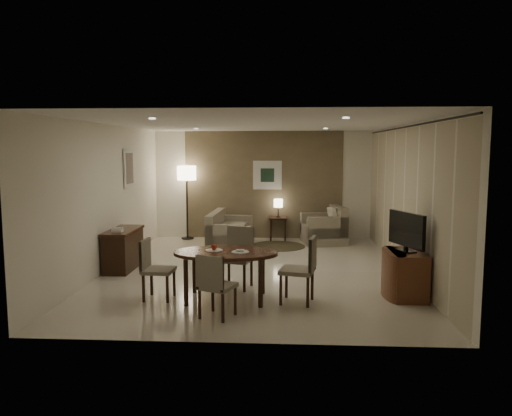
# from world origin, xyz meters

# --- Properties ---
(room_shell) EXTENTS (5.50, 7.00, 2.70)m
(room_shell) POSITION_xyz_m (0.00, 0.40, 1.35)
(room_shell) COLOR beige
(room_shell) RESTS_ON ground
(taupe_accent) EXTENTS (3.96, 0.03, 2.70)m
(taupe_accent) POSITION_xyz_m (0.00, 3.48, 1.35)
(taupe_accent) COLOR #79684B
(taupe_accent) RESTS_ON wall_back
(curtain_wall) EXTENTS (0.08, 6.70, 2.58)m
(curtain_wall) POSITION_xyz_m (2.68, 0.00, 1.32)
(curtain_wall) COLOR beige
(curtain_wall) RESTS_ON wall_right
(curtain_rod) EXTENTS (0.03, 6.80, 0.03)m
(curtain_rod) POSITION_xyz_m (2.68, 0.00, 2.64)
(curtain_rod) COLOR black
(curtain_rod) RESTS_ON wall_right
(art_back_frame) EXTENTS (0.72, 0.03, 0.72)m
(art_back_frame) POSITION_xyz_m (0.10, 3.46, 1.60)
(art_back_frame) COLOR silver
(art_back_frame) RESTS_ON wall_back
(art_back_canvas) EXTENTS (0.34, 0.01, 0.34)m
(art_back_canvas) POSITION_xyz_m (0.10, 3.44, 1.60)
(art_back_canvas) COLOR #1C3424
(art_back_canvas) RESTS_ON wall_back
(art_left_frame) EXTENTS (0.03, 0.60, 0.80)m
(art_left_frame) POSITION_xyz_m (-2.72, 1.20, 1.85)
(art_left_frame) COLOR silver
(art_left_frame) RESTS_ON wall_left
(art_left_canvas) EXTENTS (0.01, 0.46, 0.64)m
(art_left_canvas) POSITION_xyz_m (-2.71, 1.20, 1.85)
(art_left_canvas) COLOR gray
(art_left_canvas) RESTS_ON wall_left
(downlight_nl) EXTENTS (0.10, 0.10, 0.01)m
(downlight_nl) POSITION_xyz_m (-1.40, -1.80, 2.69)
(downlight_nl) COLOR white
(downlight_nl) RESTS_ON ceiling
(downlight_nr) EXTENTS (0.10, 0.10, 0.01)m
(downlight_nr) POSITION_xyz_m (1.40, -1.80, 2.69)
(downlight_nr) COLOR white
(downlight_nr) RESTS_ON ceiling
(downlight_fl) EXTENTS (0.10, 0.10, 0.01)m
(downlight_fl) POSITION_xyz_m (-1.40, 1.80, 2.69)
(downlight_fl) COLOR white
(downlight_fl) RESTS_ON ceiling
(downlight_fr) EXTENTS (0.10, 0.10, 0.01)m
(downlight_fr) POSITION_xyz_m (1.40, 1.80, 2.69)
(downlight_fr) COLOR white
(downlight_fr) RESTS_ON ceiling
(console_desk) EXTENTS (0.48, 1.20, 0.75)m
(console_desk) POSITION_xyz_m (-2.49, 0.00, 0.38)
(console_desk) COLOR #432215
(console_desk) RESTS_ON floor
(telephone) EXTENTS (0.20, 0.14, 0.09)m
(telephone) POSITION_xyz_m (-2.49, -0.30, 0.80)
(telephone) COLOR white
(telephone) RESTS_ON console_desk
(tv_cabinet) EXTENTS (0.48, 0.90, 0.70)m
(tv_cabinet) POSITION_xyz_m (2.40, -1.50, 0.35)
(tv_cabinet) COLOR brown
(tv_cabinet) RESTS_ON floor
(flat_tv) EXTENTS (0.36, 0.85, 0.60)m
(flat_tv) POSITION_xyz_m (2.38, -1.50, 1.02)
(flat_tv) COLOR black
(flat_tv) RESTS_ON tv_cabinet
(dining_table) EXTENTS (1.56, 0.97, 0.73)m
(dining_table) POSITION_xyz_m (-0.34, -1.82, 0.37)
(dining_table) COLOR #432215
(dining_table) RESTS_ON floor
(chair_near) EXTENTS (0.55, 0.55, 0.87)m
(chair_near) POSITION_xyz_m (-0.35, -2.60, 0.44)
(chair_near) COLOR gray
(chair_near) RESTS_ON floor
(chair_far) EXTENTS (0.57, 0.57, 0.98)m
(chair_far) POSITION_xyz_m (-0.24, -1.18, 0.49)
(chair_far) COLOR gray
(chair_far) RESTS_ON floor
(chair_left) EXTENTS (0.46, 0.46, 0.90)m
(chair_left) POSITION_xyz_m (-1.34, -1.84, 0.45)
(chair_left) COLOR gray
(chair_left) RESTS_ON floor
(chair_right) EXTENTS (0.57, 0.57, 0.99)m
(chair_right) POSITION_xyz_m (0.72, -1.90, 0.49)
(chair_right) COLOR gray
(chair_right) RESTS_ON floor
(plate_a) EXTENTS (0.26, 0.26, 0.02)m
(plate_a) POSITION_xyz_m (-0.52, -1.77, 0.74)
(plate_a) COLOR white
(plate_a) RESTS_ON dining_table
(plate_b) EXTENTS (0.26, 0.26, 0.02)m
(plate_b) POSITION_xyz_m (-0.12, -1.87, 0.74)
(plate_b) COLOR white
(plate_b) RESTS_ON dining_table
(fruit_apple) EXTENTS (0.09, 0.09, 0.09)m
(fruit_apple) POSITION_xyz_m (-0.52, -1.77, 0.79)
(fruit_apple) COLOR maroon
(fruit_apple) RESTS_ON plate_a
(napkin) EXTENTS (0.12, 0.08, 0.03)m
(napkin) POSITION_xyz_m (-0.12, -1.87, 0.76)
(napkin) COLOR white
(napkin) RESTS_ON plate_b
(round_rug) EXTENTS (1.28, 1.28, 0.01)m
(round_rug) POSITION_xyz_m (0.38, 2.37, 0.01)
(round_rug) COLOR #423A25
(round_rug) RESTS_ON floor
(sofa) EXTENTS (1.75, 0.93, 0.81)m
(sofa) POSITION_xyz_m (-0.72, 2.28, 0.40)
(sofa) COLOR gray
(sofa) RESTS_ON floor
(armchair) EXTENTS (1.10, 1.15, 0.89)m
(armchair) POSITION_xyz_m (1.47, 2.80, 0.44)
(armchair) COLOR gray
(armchair) RESTS_ON floor
(side_table) EXTENTS (0.44, 0.44, 0.57)m
(side_table) POSITION_xyz_m (0.38, 3.23, 0.28)
(side_table) COLOR black
(side_table) RESTS_ON floor
(table_lamp) EXTENTS (0.22, 0.22, 0.50)m
(table_lamp) POSITION_xyz_m (0.38, 3.25, 0.82)
(table_lamp) COLOR #FFEAC1
(table_lamp) RESTS_ON side_table
(floor_lamp) EXTENTS (0.46, 0.46, 1.84)m
(floor_lamp) POSITION_xyz_m (-1.90, 3.22, 0.92)
(floor_lamp) COLOR #FFE5B7
(floor_lamp) RESTS_ON floor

